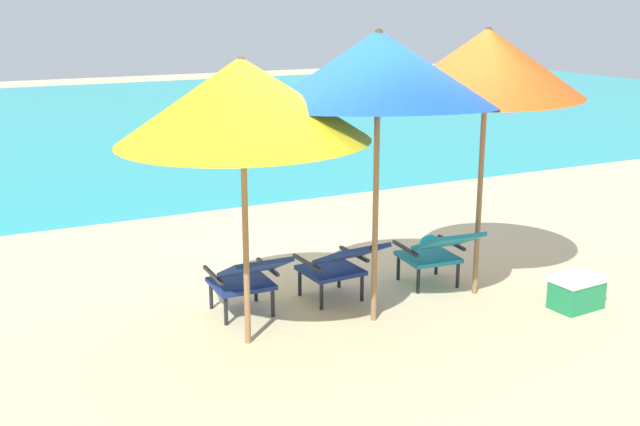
{
  "coord_description": "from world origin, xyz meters",
  "views": [
    {
      "loc": [
        -3.29,
        -6.18,
        2.73
      ],
      "look_at": [
        0.0,
        0.37,
        0.75
      ],
      "focal_mm": 43.9,
      "sensor_mm": 36.0,
      "label": 1
    }
  ],
  "objects_px": {
    "beach_umbrella_left": "(242,100)",
    "cooler_box": "(577,292)",
    "lounge_chair_left": "(247,276)",
    "lounge_chair_right": "(437,250)",
    "beach_umbrella_center": "(378,70)",
    "lounge_chair_center": "(340,263)",
    "beach_umbrella_right": "(487,63)",
    "beach_ball": "(430,246)"
  },
  "relations": [
    {
      "from": "beach_umbrella_left",
      "to": "cooler_box",
      "type": "relative_size",
      "value": 4.77
    },
    {
      "from": "lounge_chair_left",
      "to": "lounge_chair_right",
      "type": "height_order",
      "value": "same"
    },
    {
      "from": "lounge_chair_left",
      "to": "beach_umbrella_center",
      "type": "xyz_separation_m",
      "value": [
        0.99,
        -0.51,
        1.79
      ]
    },
    {
      "from": "lounge_chair_left",
      "to": "lounge_chair_center",
      "type": "bearing_deg",
      "value": -2.7
    },
    {
      "from": "lounge_chair_center",
      "to": "lounge_chair_right",
      "type": "distance_m",
      "value": 1.03
    },
    {
      "from": "beach_umbrella_right",
      "to": "cooler_box",
      "type": "xyz_separation_m",
      "value": [
        0.59,
        -0.73,
        -2.04
      ]
    },
    {
      "from": "lounge_chair_center",
      "to": "lounge_chair_right",
      "type": "bearing_deg",
      "value": -4.5
    },
    {
      "from": "lounge_chair_center",
      "to": "beach_ball",
      "type": "relative_size",
      "value": 3.56
    },
    {
      "from": "lounge_chair_left",
      "to": "beach_umbrella_left",
      "type": "height_order",
      "value": "beach_umbrella_left"
    },
    {
      "from": "beach_umbrella_center",
      "to": "lounge_chair_right",
      "type": "bearing_deg",
      "value": 22.49
    },
    {
      "from": "beach_umbrella_right",
      "to": "lounge_chair_right",
      "type": "bearing_deg",
      "value": 136.7
    },
    {
      "from": "lounge_chair_center",
      "to": "cooler_box",
      "type": "xyz_separation_m",
      "value": [
        1.89,
        -1.07,
        -0.24
      ]
    },
    {
      "from": "lounge_chair_right",
      "to": "cooler_box",
      "type": "height_order",
      "value": "lounge_chair_right"
    },
    {
      "from": "lounge_chair_center",
      "to": "beach_ball",
      "type": "bearing_deg",
      "value": 26.99
    },
    {
      "from": "lounge_chair_center",
      "to": "beach_ball",
      "type": "height_order",
      "value": "lounge_chair_center"
    },
    {
      "from": "lounge_chair_left",
      "to": "lounge_chair_center",
      "type": "height_order",
      "value": "same"
    },
    {
      "from": "beach_umbrella_left",
      "to": "lounge_chair_left",
      "type": "bearing_deg",
      "value": 68.19
    },
    {
      "from": "beach_umbrella_center",
      "to": "cooler_box",
      "type": "xyz_separation_m",
      "value": [
        1.81,
        -0.6,
        -2.04
      ]
    },
    {
      "from": "lounge_chair_right",
      "to": "beach_umbrella_left",
      "type": "relative_size",
      "value": 0.39
    },
    {
      "from": "lounge_chair_right",
      "to": "beach_umbrella_right",
      "type": "relative_size",
      "value": 0.36
    },
    {
      "from": "beach_umbrella_left",
      "to": "beach_umbrella_right",
      "type": "xyz_separation_m",
      "value": [
        2.39,
        0.08,
        0.19
      ]
    },
    {
      "from": "cooler_box",
      "to": "lounge_chair_left",
      "type": "bearing_deg",
      "value": 158.35
    },
    {
      "from": "lounge_chair_left",
      "to": "beach_umbrella_right",
      "type": "distance_m",
      "value": 2.87
    },
    {
      "from": "beach_umbrella_right",
      "to": "beach_umbrella_center",
      "type": "bearing_deg",
      "value": -173.76
    },
    {
      "from": "lounge_chair_left",
      "to": "beach_umbrella_left",
      "type": "bearing_deg",
      "value": -111.81
    },
    {
      "from": "lounge_chair_left",
      "to": "cooler_box",
      "type": "distance_m",
      "value": 3.02
    },
    {
      "from": "lounge_chair_right",
      "to": "beach_umbrella_center",
      "type": "relative_size",
      "value": 0.35
    },
    {
      "from": "lounge_chair_center",
      "to": "cooler_box",
      "type": "relative_size",
      "value": 1.83
    },
    {
      "from": "lounge_chair_left",
      "to": "beach_ball",
      "type": "relative_size",
      "value": 3.49
    },
    {
      "from": "beach_umbrella_left",
      "to": "lounge_chair_center",
      "type": "bearing_deg",
      "value": 21.1
    },
    {
      "from": "lounge_chair_right",
      "to": "lounge_chair_left",
      "type": "bearing_deg",
      "value": 176.34
    },
    {
      "from": "lounge_chair_center",
      "to": "lounge_chair_right",
      "type": "height_order",
      "value": "same"
    },
    {
      "from": "cooler_box",
      "to": "lounge_chair_center",
      "type": "bearing_deg",
      "value": 150.61
    },
    {
      "from": "beach_umbrella_right",
      "to": "cooler_box",
      "type": "bearing_deg",
      "value": -50.82
    },
    {
      "from": "lounge_chair_left",
      "to": "beach_ball",
      "type": "height_order",
      "value": "lounge_chair_left"
    },
    {
      "from": "beach_umbrella_center",
      "to": "cooler_box",
      "type": "distance_m",
      "value": 2.79
    },
    {
      "from": "beach_umbrella_center",
      "to": "beach_umbrella_right",
      "type": "relative_size",
      "value": 1.02
    },
    {
      "from": "lounge_chair_left",
      "to": "lounge_chair_center",
      "type": "distance_m",
      "value": 0.9
    },
    {
      "from": "lounge_chair_center",
      "to": "lounge_chair_left",
      "type": "bearing_deg",
      "value": 177.3
    },
    {
      "from": "beach_ball",
      "to": "lounge_chair_right",
      "type": "bearing_deg",
      "value": -121.03
    },
    {
      "from": "lounge_chair_left",
      "to": "beach_umbrella_left",
      "type": "relative_size",
      "value": 0.38
    },
    {
      "from": "beach_umbrella_center",
      "to": "beach_umbrella_right",
      "type": "height_order",
      "value": "beach_umbrella_center"
    }
  ]
}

